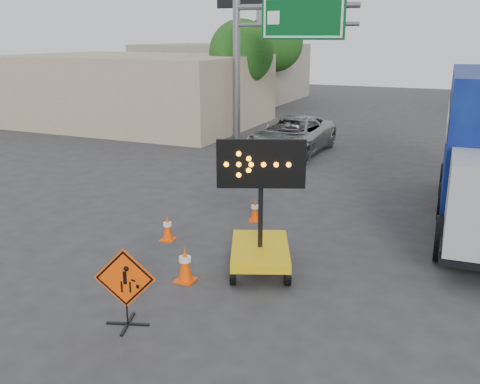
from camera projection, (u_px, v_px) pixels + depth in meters
The scene contains 12 objects.
ground at pixel (152, 341), 9.31m from camera, with size 100.00×100.00×0.00m, color #2D2D30.
storefront_left_near at pixel (136, 90), 31.73m from camera, with size 14.00×10.00×4.00m, color tan.
storefront_left_far at pixel (223, 72), 44.34m from camera, with size 12.00×10.00×4.40m, color #A59A89.
highway_gantry at pixel (276, 36), 25.35m from camera, with size 6.18×0.38×6.90m.
tree_left_near at pixel (241, 52), 30.54m from camera, with size 3.71×3.71×6.03m.
tree_left_far at pixel (274, 43), 37.82m from camera, with size 4.10×4.10×6.66m.
construction_sign at pixel (125, 285), 9.61m from camera, with size 1.09×0.78×1.51m.
arrow_board at pixel (260, 242), 11.95m from camera, with size 1.99×2.44×3.02m.
pickup_truck at pixel (291, 136), 23.72m from camera, with size 2.74×5.94×1.65m, color #A1A3A8.
cone_a at pixel (185, 264), 11.48m from camera, with size 0.41×0.41×0.80m.
cone_b at pixel (168, 228), 13.81m from camera, with size 0.38×0.38×0.68m.
cone_c at pixel (255, 210), 15.25m from camera, with size 0.42×0.42×0.66m.
Camera 1 is at (4.74, -6.87, 5.13)m, focal length 40.00 mm.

